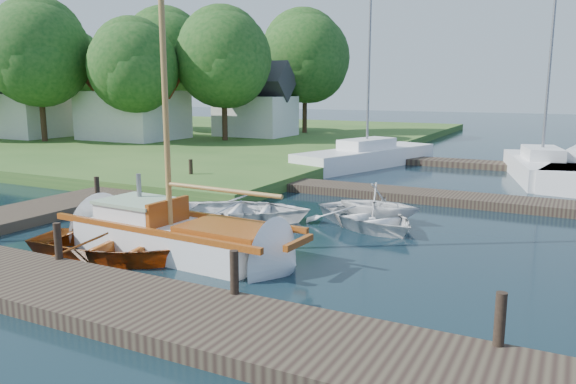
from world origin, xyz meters
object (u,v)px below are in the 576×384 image
at_px(house_a, 133,102).
at_px(tree_3, 224,58).
at_px(sailboat, 182,240).
at_px(tender_b, 379,201).
at_px(marina_boat_0, 367,155).
at_px(tree_7, 305,57).
at_px(mooring_post_3, 500,319).
at_px(house_b, 27,104).
at_px(mooring_post_2, 234,272).
at_px(dinghy, 119,240).
at_px(tree_4, 166,55).
at_px(tree_1, 39,53).
at_px(tree_5, 72,69).
at_px(tender_a, 243,207).
at_px(mooring_post_5, 191,169).
at_px(mooring_post_1, 58,241).
at_px(tender_c, 367,213).
at_px(mooring_post_4, 97,189).
at_px(house_c, 256,106).
at_px(marina_boat_2, 541,166).
at_px(tree_2, 134,66).

xyz_separation_m(house_a, tree_3, (6.00, 2.05, 2.85)).
distance_m(sailboat, tender_b, 6.14).
distance_m(marina_boat_0, tree_7, 16.44).
xyz_separation_m(marina_boat_0, tree_7, (-9.36, 12.28, 5.64)).
xyz_separation_m(sailboat, marina_boat_0, (-1.14, 16.43, 0.22)).
bearing_deg(tender_b, sailboat, 150.32).
bearing_deg(tree_3, mooring_post_3, -49.05).
bearing_deg(tree_7, mooring_post_3, -59.90).
bearing_deg(house_b, mooring_post_2, -32.78).
distance_m(dinghy, marina_boat_0, 17.41).
bearing_deg(tree_4, dinghy, -52.93).
xyz_separation_m(tree_1, tree_5, (-6.00, 8.00, -0.67)).
distance_m(tender_a, tree_5, 34.36).
distance_m(mooring_post_5, tree_7, 22.32).
height_order(tender_a, house_b, house_b).
bearing_deg(mooring_post_2, tree_4, 130.98).
xyz_separation_m(mooring_post_5, house_b, (-21.00, 9.00, 2.07)).
bearing_deg(mooring_post_1, tender_a, 79.85).
height_order(tender_b, marina_boat_0, marina_boat_0).
bearing_deg(house_b, tree_4, 53.29).
relative_size(mooring_post_1, tree_1, 0.09).
height_order(tender_a, tender_c, tender_a).
bearing_deg(tender_c, tree_4, 83.61).
bearing_deg(mooring_post_5, tree_3, 118.20).
height_order(mooring_post_4, tender_c, mooring_post_4).
bearing_deg(marina_boat_0, tree_5, 95.21).
bearing_deg(marina_boat_0, house_c, 72.21).
distance_m(mooring_post_1, tree_5, 37.13).
bearing_deg(marina_boat_2, tender_a, 135.91).
bearing_deg(house_c, mooring_post_3, -53.47).
bearing_deg(tree_5, tree_3, -7.12).
xyz_separation_m(mooring_post_4, dinghy, (4.41, -3.64, -0.26)).
distance_m(marina_boat_0, marina_boat_2, 8.11).
bearing_deg(marina_boat_2, tree_1, 79.11).
distance_m(mooring_post_4, marina_boat_0, 14.44).
xyz_separation_m(mooring_post_5, tree_7, (-5.00, 21.05, 5.50)).
relative_size(house_a, tree_4, 0.65).
relative_size(tender_a, house_b, 0.70).
distance_m(mooring_post_5, marina_boat_2, 15.03).
relative_size(mooring_post_5, tree_1, 0.09).
bearing_deg(tender_c, marina_boat_0, 53.65).
height_order(mooring_post_4, tender_a, mooring_post_4).
bearing_deg(mooring_post_3, tender_a, 143.72).
relative_size(house_a, tree_2, 0.81).
height_order(tree_2, tree_5, tree_5).
distance_m(house_a, house_c, 8.49).
xyz_separation_m(house_c, tree_5, (-16.00, -1.95, 2.84)).
relative_size(house_a, tree_5, 0.78).
relative_size(dinghy, tree_1, 0.46).
distance_m(tree_3, tree_5, 16.13).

